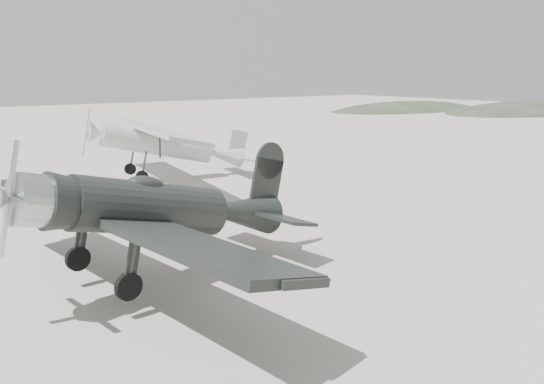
{
  "coord_description": "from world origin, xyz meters",
  "views": [
    {
      "loc": [
        -10.44,
        -9.08,
        5.14
      ],
      "look_at": [
        -0.85,
        3.78,
        1.5
      ],
      "focal_mm": 35.0,
      "sensor_mm": 36.0,
      "label": 1
    }
  ],
  "objects": [
    {
      "name": "hill_northeast",
      "position": [
        50.0,
        40.0,
        0.0
      ],
      "size": [
        32.0,
        16.0,
        5.2
      ],
      "primitive_type": "ellipsoid",
      "color": "#2D3829",
      "rests_on": "ground"
    },
    {
      "name": "highwing_monoplane",
      "position": [
        0.54,
        14.29,
        1.98
      ],
      "size": [
        8.0,
        11.23,
        3.17
      ],
      "rotation": [
        0.0,
        0.23,
        -0.15
      ],
      "color": "#B0B3B5",
      "rests_on": "ground"
    },
    {
      "name": "lowwing_monoplane",
      "position": [
        -5.11,
        2.6,
        1.85
      ],
      "size": [
        7.8,
        10.89,
        3.5
      ],
      "rotation": [
        0.0,
        0.24,
        0.14
      ],
      "color": "black",
      "rests_on": "ground"
    },
    {
      "name": "ground",
      "position": [
        0.0,
        0.0,
        0.0
      ],
      "size": [
        160.0,
        160.0,
        0.0
      ],
      "primitive_type": "plane",
      "color": "#9D988C",
      "rests_on": "ground"
    },
    {
      "name": "hill_east_north",
      "position": [
        60.0,
        28.0,
        0.0
      ],
      "size": [
        36.0,
        18.0,
        6.0
      ],
      "primitive_type": "ellipsoid",
      "color": "#2D3829",
      "rests_on": "ground"
    }
  ]
}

